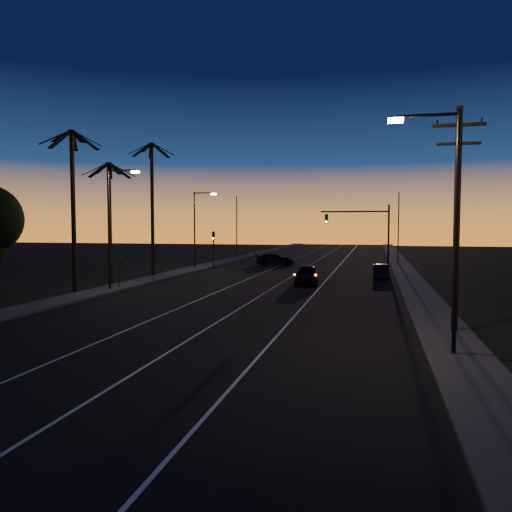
% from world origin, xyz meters
% --- Properties ---
extents(ground, '(220.00, 220.00, 0.00)m').
position_xyz_m(ground, '(0.00, 0.00, 0.00)').
color(ground, black).
rests_on(ground, ground).
extents(road, '(20.00, 170.00, 0.01)m').
position_xyz_m(road, '(0.00, 30.00, 0.01)').
color(road, black).
rests_on(road, ground).
extents(sidewalk_left, '(2.40, 170.00, 0.16)m').
position_xyz_m(sidewalk_left, '(-11.20, 30.00, 0.08)').
color(sidewalk_left, '#3A3A37').
rests_on(sidewalk_left, ground).
extents(sidewalk_right, '(2.40, 170.00, 0.16)m').
position_xyz_m(sidewalk_right, '(11.20, 30.00, 0.08)').
color(sidewalk_right, '#3A3A37').
rests_on(sidewalk_right, ground).
extents(lane_stripe_left, '(0.12, 160.00, 0.01)m').
position_xyz_m(lane_stripe_left, '(-3.00, 30.00, 0.02)').
color(lane_stripe_left, silver).
rests_on(lane_stripe_left, road).
extents(lane_stripe_mid, '(0.12, 160.00, 0.01)m').
position_xyz_m(lane_stripe_mid, '(0.50, 30.00, 0.02)').
color(lane_stripe_mid, silver).
rests_on(lane_stripe_mid, road).
extents(lane_stripe_right, '(0.12, 160.00, 0.01)m').
position_xyz_m(lane_stripe_right, '(4.00, 30.00, 0.02)').
color(lane_stripe_right, silver).
rests_on(lane_stripe_right, road).
extents(palm_near, '(4.25, 4.16, 11.53)m').
position_xyz_m(palm_near, '(-12.60, 18.00, 7.07)').
color(palm_near, black).
rests_on(palm_near, ground).
extents(palm_mid, '(4.25, 4.16, 10.03)m').
position_xyz_m(palm_mid, '(-13.20, 24.00, 6.25)').
color(palm_mid, black).
rests_on(palm_mid, ground).
extents(palm_far, '(4.25, 4.16, 12.53)m').
position_xyz_m(palm_far, '(-12.20, 30.00, 7.61)').
color(palm_far, black).
rests_on(palm_far, ground).
extents(streetlight_left_near, '(2.55, 0.26, 9.00)m').
position_xyz_m(streetlight_left_near, '(-10.70, 20.00, 5.32)').
color(streetlight_left_near, black).
rests_on(streetlight_left_near, ground).
extents(streetlight_left_far, '(2.55, 0.26, 8.50)m').
position_xyz_m(streetlight_left_far, '(-10.69, 38.00, 5.06)').
color(streetlight_left_far, black).
rests_on(streetlight_left_far, ground).
extents(streetlight_right_near, '(2.55, 0.26, 9.00)m').
position_xyz_m(streetlight_right_near, '(10.70, 6.00, 5.32)').
color(streetlight_right_near, black).
rests_on(streetlight_right_near, ground).
extents(street_sign, '(0.70, 0.06, 2.60)m').
position_xyz_m(street_sign, '(-10.80, 21.00, 1.66)').
color(street_sign, black).
rests_on(street_sign, ground).
extents(utility_pole, '(2.20, 0.28, 10.00)m').
position_xyz_m(utility_pole, '(11.60, 10.00, 5.32)').
color(utility_pole, black).
rests_on(utility_pole, ground).
extents(signal_mast, '(7.10, 0.41, 7.00)m').
position_xyz_m(signal_mast, '(7.14, 39.99, 4.78)').
color(signal_mast, black).
rests_on(signal_mast, ground).
extents(signal_post, '(0.28, 0.37, 4.20)m').
position_xyz_m(signal_post, '(-9.50, 39.98, 2.89)').
color(signal_post, black).
rests_on(signal_post, ground).
extents(far_pole_left, '(0.14, 0.14, 9.00)m').
position_xyz_m(far_pole_left, '(-11.00, 55.00, 4.50)').
color(far_pole_left, black).
rests_on(far_pole_left, ground).
extents(far_pole_right, '(0.14, 0.14, 9.00)m').
position_xyz_m(far_pole_right, '(11.00, 52.00, 4.50)').
color(far_pole_right, black).
rests_on(far_pole_right, ground).
extents(lead_car, '(2.33, 5.44, 1.62)m').
position_xyz_m(lead_car, '(2.72, 27.29, 0.82)').
color(lead_car, black).
rests_on(lead_car, road).
extents(right_car, '(1.42, 3.92, 1.28)m').
position_xyz_m(right_car, '(8.70, 33.31, 0.65)').
color(right_car, black).
rests_on(right_car, road).
extents(cross_car, '(5.28, 3.67, 1.42)m').
position_xyz_m(cross_car, '(-3.80, 46.46, 0.72)').
color(cross_car, black).
rests_on(cross_car, road).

